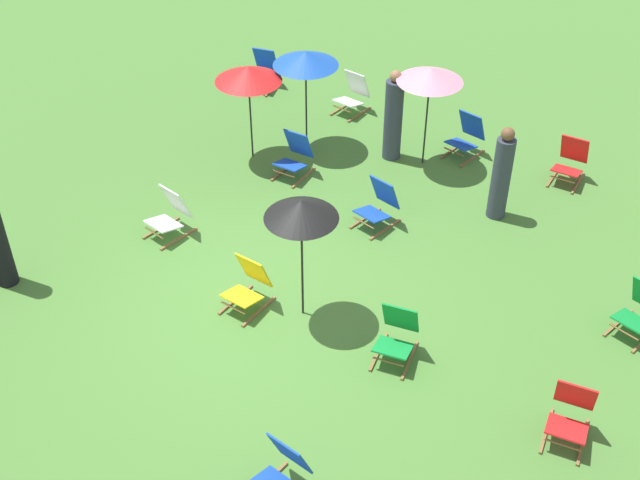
{
  "coord_description": "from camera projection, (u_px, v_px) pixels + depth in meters",
  "views": [
    {
      "loc": [
        5.79,
        -6.7,
        8.08
      ],
      "look_at": [
        0.0,
        1.2,
        0.5
      ],
      "focal_mm": 46.15,
      "sensor_mm": 36.0,
      "label": 1
    }
  ],
  "objects": [
    {
      "name": "deckchair_13",
      "position": [
        397.0,
        335.0,
        10.96
      ],
      "size": [
        0.66,
        0.86,
        0.83
      ],
      "rotation": [
        0.0,
        0.0,
        0.26
      ],
      "color": "olive",
      "rests_on": "ground"
    },
    {
      "name": "ground_plane",
      "position": [
        271.0,
        308.0,
        11.92
      ],
      "size": [
        40.0,
        40.0,
        0.0
      ],
      "primitive_type": "plane",
      "color": "#477A33"
    },
    {
      "name": "deckchair_12",
      "position": [
        294.0,
        156.0,
        14.51
      ],
      "size": [
        0.54,
        0.8,
        0.83
      ],
      "rotation": [
        0.0,
        0.0,
        0.09
      ],
      "color": "olive",
      "rests_on": "ground"
    },
    {
      "name": "deckchair_7",
      "position": [
        571.0,
        414.0,
        9.89
      ],
      "size": [
        0.63,
        0.85,
        0.83
      ],
      "rotation": [
        0.0,
        0.0,
        0.22
      ],
      "color": "olive",
      "rests_on": "ground"
    },
    {
      "name": "deckchair_1",
      "position": [
        248.0,
        285.0,
        11.76
      ],
      "size": [
        0.49,
        0.77,
        0.83
      ],
      "rotation": [
        0.0,
        0.0,
        0.02
      ],
      "color": "olive",
      "rests_on": "ground"
    },
    {
      "name": "deckchair_6",
      "position": [
        378.0,
        205.0,
        13.33
      ],
      "size": [
        0.58,
        0.82,
        0.83
      ],
      "rotation": [
        0.0,
        0.0,
        -0.14
      ],
      "color": "olive",
      "rests_on": "ground"
    },
    {
      "name": "umbrella_1",
      "position": [
        306.0,
        59.0,
        14.43
      ],
      "size": [
        1.17,
        1.17,
        1.9
      ],
      "color": "black",
      "rests_on": "ground"
    },
    {
      "name": "umbrella_0",
      "position": [
        301.0,
        210.0,
        10.73
      ],
      "size": [
        1.0,
        1.0,
        1.97
      ],
      "color": "black",
      "rests_on": "ground"
    },
    {
      "name": "umbrella_3",
      "position": [
        430.0,
        75.0,
        13.96
      ],
      "size": [
        1.15,
        1.15,
        1.88
      ],
      "color": "black",
      "rests_on": "ground"
    },
    {
      "name": "deckchair_11",
      "position": [
        282.0,
        472.0,
        9.23
      ],
      "size": [
        0.51,
        0.78,
        0.83
      ],
      "rotation": [
        0.0,
        0.0,
        -0.05
      ],
      "color": "olive",
      "rests_on": "ground"
    },
    {
      "name": "deckchair_3",
      "position": [
        170.0,
        214.0,
        13.13
      ],
      "size": [
        0.55,
        0.8,
        0.83
      ],
      "rotation": [
        0.0,
        0.0,
        -0.1
      ],
      "color": "olive",
      "rests_on": "ground"
    },
    {
      "name": "deckchair_10",
      "position": [
        570.0,
        162.0,
        14.37
      ],
      "size": [
        0.55,
        0.81,
        0.83
      ],
      "rotation": [
        0.0,
        0.0,
        0.11
      ],
      "color": "olive",
      "rests_on": "ground"
    },
    {
      "name": "umbrella_2",
      "position": [
        248.0,
        74.0,
        14.19
      ],
      "size": [
        1.18,
        1.18,
        1.81
      ],
      "color": "black",
      "rests_on": "ground"
    },
    {
      "name": "deckchair_2",
      "position": [
        263.0,
        70.0,
        17.18
      ],
      "size": [
        0.67,
        0.86,
        0.83
      ],
      "rotation": [
        0.0,
        0.0,
        0.29
      ],
      "color": "olive",
      "rests_on": "ground"
    },
    {
      "name": "person_0",
      "position": [
        501.0,
        176.0,
        13.26
      ],
      "size": [
        0.39,
        0.39,
        1.66
      ],
      "rotation": [
        0.0,
        0.0,
        6.0
      ],
      "color": "#333847",
      "rests_on": "ground"
    },
    {
      "name": "deckchair_4",
      "position": [
        640.0,
        311.0,
        11.34
      ],
      "size": [
        0.61,
        0.84,
        0.83
      ],
      "rotation": [
        0.0,
        0.0,
        -0.19
      ],
      "color": "olive",
      "rests_on": "ground"
    },
    {
      "name": "deckchair_8",
      "position": [
        466.0,
        137.0,
        15.05
      ],
      "size": [
        0.56,
        0.81,
        0.83
      ],
      "rotation": [
        0.0,
        0.0,
        -0.12
      ],
      "color": "olive",
      "rests_on": "ground"
    },
    {
      "name": "person_2",
      "position": [
        393.0,
        118.0,
        14.7
      ],
      "size": [
        0.34,
        0.34,
        1.73
      ],
      "rotation": [
        0.0,
        0.0,
        4.74
      ],
      "color": "#333847",
      "rests_on": "ground"
    },
    {
      "name": "deckchair_9",
      "position": [
        353.0,
        95.0,
        16.34
      ],
      "size": [
        0.51,
        0.78,
        0.83
      ],
      "rotation": [
        0.0,
        0.0,
        -0.05
      ],
      "color": "olive",
      "rests_on": "ground"
    }
  ]
}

